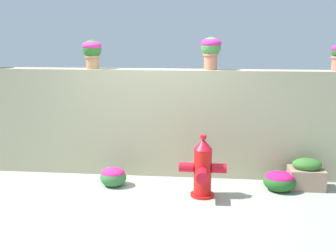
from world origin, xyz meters
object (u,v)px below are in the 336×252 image
object	(u,v)px
fire_hydrant	(203,169)
flower_bush_left	(280,180)
planter_box	(306,174)
potted_plant_2	(211,49)
potted_plant_1	(92,51)
flower_bush_right	(113,176)

from	to	relation	value
fire_hydrant	flower_bush_left	bearing A→B (deg)	17.20
flower_bush_left	planter_box	xyz separation A→B (m)	(0.39, 0.12, 0.06)
potted_plant_2	fire_hydrant	world-z (taller)	potted_plant_2
flower_bush_left	potted_plant_1	bearing A→B (deg)	169.36
flower_bush_right	potted_plant_1	bearing A→B (deg)	124.73
flower_bush_left	flower_bush_right	bearing A→B (deg)	-178.44
flower_bush_left	planter_box	bearing A→B (deg)	17.29
flower_bush_right	potted_plant_2	bearing A→B (deg)	23.72
potted_plant_1	flower_bush_left	bearing A→B (deg)	-10.64
flower_bush_left	flower_bush_right	distance (m)	2.39
fire_hydrant	planter_box	xyz separation A→B (m)	(1.47, 0.46, -0.18)
potted_plant_2	flower_bush_right	distance (m)	2.35
flower_bush_left	flower_bush_right	size ratio (longest dim) A/B	1.19
potted_plant_1	fire_hydrant	world-z (taller)	potted_plant_1
potted_plant_1	flower_bush_left	size ratio (longest dim) A/B	0.95
potted_plant_2	flower_bush_right	bearing A→B (deg)	-156.28
flower_bush_right	fire_hydrant	bearing A→B (deg)	-11.77
potted_plant_2	potted_plant_1	bearing A→B (deg)	-179.54
potted_plant_2	planter_box	xyz separation A→B (m)	(1.40, -0.42, -1.74)
potted_plant_1	flower_bush_left	xyz separation A→B (m)	(2.79, -0.52, -1.77)
fire_hydrant	flower_bush_right	world-z (taller)	fire_hydrant
potted_plant_1	flower_bush_right	size ratio (longest dim) A/B	1.13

